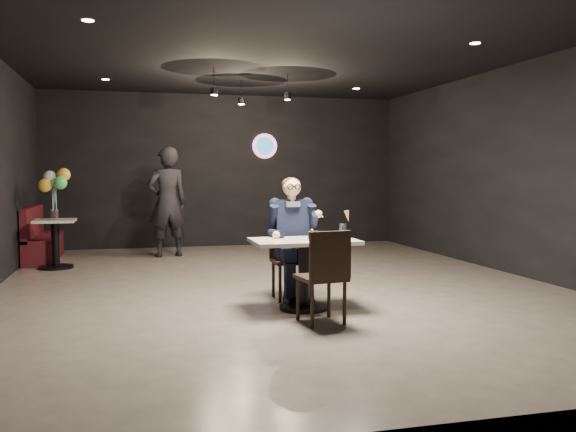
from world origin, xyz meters
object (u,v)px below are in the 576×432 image
object	(u,v)px
seated_man	(291,237)
main_table	(304,274)
chair_far	(291,259)
sundae_glass	(343,231)
booth_bench	(44,233)
side_table	(55,244)
chair_near	(321,276)
passerby	(167,202)
balloon_vase	(55,214)

from	to	relation	value
seated_man	main_table	bearing A→B (deg)	-90.00
chair_far	sundae_glass	distance (m)	0.83
booth_bench	side_table	size ratio (longest dim) A/B	2.42
chair_far	seated_man	size ratio (longest dim) A/B	0.64
main_table	chair_near	bearing A→B (deg)	-90.00
passerby	side_table	bearing A→B (deg)	17.18
sundae_glass	main_table	bearing A→B (deg)	171.22
booth_bench	balloon_vase	bearing A→B (deg)	-73.30
side_table	balloon_vase	size ratio (longest dim) A/B	4.54
seated_man	chair_far	bearing A→B (deg)	0.00
balloon_vase	seated_man	bearing A→B (deg)	-46.63
sundae_glass	passerby	size ratio (longest dim) A/B	0.09
balloon_vase	passerby	distance (m)	1.97
chair_near	sundae_glass	size ratio (longest dim) A/B	5.64
chair_near	side_table	size ratio (longest dim) A/B	1.24
seated_man	balloon_vase	xyz separation A→B (m)	(-2.91, 3.08, 0.11)
passerby	main_table	bearing A→B (deg)	93.34
chair_far	booth_bench	size ratio (longest dim) A/B	0.51
chair_near	booth_bench	bearing A→B (deg)	113.49
seated_man	sundae_glass	xyz separation A→B (m)	(0.41, -0.61, 0.11)
sundae_glass	side_table	bearing A→B (deg)	131.97
chair_near	balloon_vase	distance (m)	5.16
sundae_glass	balloon_vase	size ratio (longest dim) A/B	1.00
side_table	passerby	distance (m)	2.05
chair_far	chair_near	xyz separation A→B (m)	(0.00, -1.16, 0.00)
seated_man	passerby	distance (m)	4.19
main_table	side_table	world-z (taller)	main_table
chair_far	sundae_glass	size ratio (longest dim) A/B	5.64
balloon_vase	passerby	world-z (taller)	passerby
chair_far	booth_bench	distance (m)	5.20
side_table	balloon_vase	distance (m)	0.46
chair_far	side_table	world-z (taller)	chair_far
chair_far	balloon_vase	distance (m)	4.26
chair_far	sundae_glass	xyz separation A→B (m)	(0.41, -0.61, 0.37)
chair_near	booth_bench	world-z (taller)	chair_near
sundae_glass	chair_near	bearing A→B (deg)	-127.26
seated_man	passerby	xyz separation A→B (m)	(-1.18, 4.02, 0.23)
sundae_glass	passerby	world-z (taller)	passerby
booth_bench	side_table	bearing A→B (deg)	-73.30
side_table	chair_near	bearing A→B (deg)	-55.51
sundae_glass	seated_man	bearing A→B (deg)	123.91
chair_far	passerby	distance (m)	4.22
main_table	seated_man	size ratio (longest dim) A/B	0.76
chair_near	seated_man	world-z (taller)	seated_man
chair_far	booth_bench	world-z (taller)	chair_far
side_table	balloon_vase	xyz separation A→B (m)	(0.00, 0.00, 0.46)
booth_bench	balloon_vase	world-z (taller)	balloon_vase
sundae_glass	booth_bench	distance (m)	5.95
sundae_glass	passerby	distance (m)	4.90
main_table	sundae_glass	bearing A→B (deg)	-8.78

